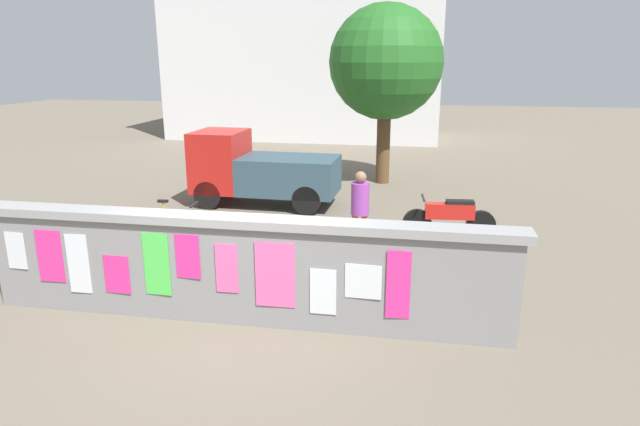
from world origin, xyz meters
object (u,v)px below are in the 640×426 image
motorcycle (451,216)px  auto_rickshaw_truck (258,170)px  bicycle_near (172,229)px  person_walking (360,205)px  tree_roadside (386,63)px

motorcycle → auto_rickshaw_truck: bearing=157.7°
bicycle_near → person_walking: 3.74m
motorcycle → bicycle_near: bearing=-164.3°
motorcycle → person_walking: 2.27m
motorcycle → person_walking: bearing=-142.6°
auto_rickshaw_truck → tree_roadside: tree_roadside is taller
auto_rickshaw_truck → bicycle_near: auto_rickshaw_truck is taller
bicycle_near → tree_roadside: tree_roadside is taller
bicycle_near → motorcycle: bearing=15.7°
auto_rickshaw_truck → person_walking: size_ratio=2.25×
tree_roadside → bicycle_near: bearing=-119.3°
tree_roadside → auto_rickshaw_truck: bearing=-133.2°
motorcycle → bicycle_near: bicycle_near is taller
motorcycle → tree_roadside: 6.13m
auto_rickshaw_truck → motorcycle: size_ratio=1.91×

